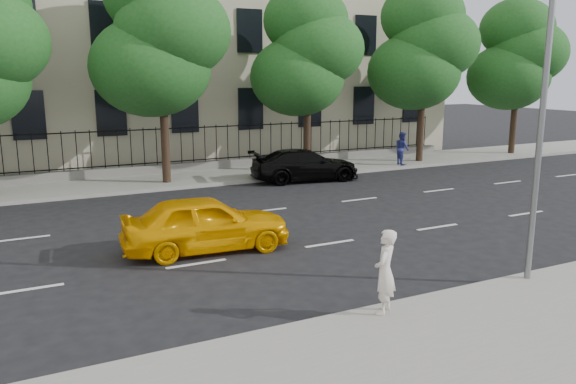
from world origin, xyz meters
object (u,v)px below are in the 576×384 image
at_px(street_light, 527,59).
at_px(woman_near, 385,272).
at_px(black_sedan, 305,165).
at_px(yellow_taxi, 206,223).

height_order(street_light, woman_near, street_light).
xyz_separation_m(street_light, black_sedan, (1.50, 13.27, -4.42)).
relative_size(street_light, black_sedan, 1.61).
xyz_separation_m(black_sedan, woman_near, (-5.65, -13.90, 0.28)).
relative_size(yellow_taxi, woman_near, 2.68).
bearing_deg(yellow_taxi, woman_near, -158.61).
bearing_deg(street_light, woman_near, -171.34).
bearing_deg(yellow_taxi, street_light, -126.81).
xyz_separation_m(street_light, yellow_taxi, (-5.90, 5.25, -4.37)).
relative_size(street_light, yellow_taxi, 1.76).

